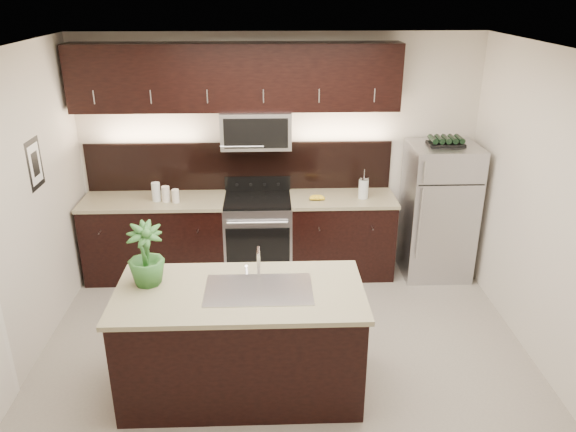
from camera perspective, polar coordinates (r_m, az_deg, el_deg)
The scene contains 12 objects.
ground at distance 5.26m, azimuth -0.34°, elevation -14.38°, with size 4.50×4.50×0.00m, color gray.
room_walls at distance 4.42m, azimuth -1.82°, elevation 3.17°, with size 4.52×4.02×2.71m.
counter_run at distance 6.49m, azimuth -4.85°, elevation -2.05°, with size 3.51×0.65×0.94m.
upper_fixtures at distance 6.14m, azimuth -5.06°, elevation 12.87°, with size 3.49×0.40×1.66m.
island at distance 4.69m, azimuth -4.75°, elevation -12.49°, with size 1.96×0.96×0.94m.
sink_faucet at distance 4.44m, azimuth -3.00°, elevation -7.27°, with size 0.84×0.50×0.28m.
refrigerator at distance 6.59m, azimuth 15.01°, elevation 0.48°, with size 0.74×0.67×1.54m, color #B2B2B7.
wine_rack at distance 6.34m, azimuth 15.75°, elevation 7.31°, with size 0.38×0.24×0.09m.
plant at distance 4.54m, azimuth -14.27°, elevation -3.81°, with size 0.29×0.29×0.51m, color #2B6126.
canisters at distance 6.31m, azimuth -12.54°, elevation 2.26°, with size 0.31×0.14×0.21m.
french_press at distance 6.30m, azimuth 7.68°, elevation 2.87°, with size 0.11×0.11×0.33m.
bananas at distance 6.23m, azimuth 2.52°, elevation 1.92°, with size 0.18×0.14×0.05m, color gold.
Camera 1 is at (-0.13, -4.21, 3.16)m, focal length 35.00 mm.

